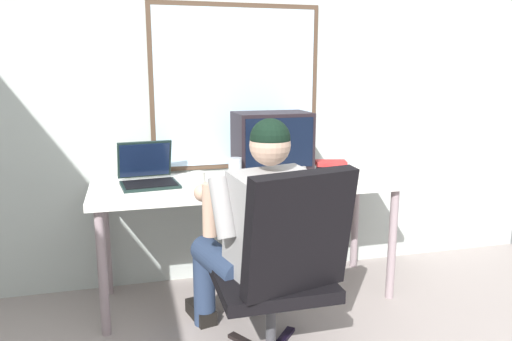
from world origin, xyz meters
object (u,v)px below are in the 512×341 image
Objects in this scene: person_seated at (256,230)px; crt_monitor at (272,141)px; desk at (248,191)px; laptop at (147,173)px; office_chair at (284,262)px; wine_glass at (235,167)px; coffee_mug at (198,181)px; book_stack at (331,167)px.

crt_monitor is at bearing 66.43° from person_seated.
desk is 1.54× the size of person_seated.
laptop is at bearing 172.65° from desk.
wine_glass is (-0.08, 0.66, 0.31)m from office_chair.
laptop is 0.34m from coffee_mug.
laptop reaches higher than book_stack.
person_seated is at bearing 102.42° from office_chair.
wine_glass is 0.79× the size of book_stack.
laptop is 1.73× the size of book_stack.
office_chair is 2.18× the size of crt_monitor.
wine_glass is (0.47, -0.22, 0.05)m from laptop.
person_seated is (-0.09, -0.53, -0.06)m from desk.
person_seated is at bearing -86.97° from wine_glass.
person_seated is at bearing -99.22° from desk.
wine_glass is at bearing -127.11° from desk.
crt_monitor is at bearing 20.26° from coffee_mug.
laptop is (-0.58, 0.07, 0.13)m from desk.
desk is 0.60m from laptop.
office_chair is 0.73m from wine_glass.
crt_monitor reaches higher than coffee_mug.
laptop is 3.73× the size of coffee_mug.
wine_glass is at bearing -165.36° from book_stack.
person_seated is (-0.06, 0.27, 0.07)m from office_chair.
coffee_mug reaches higher than book_stack.
laptop is at bearing 141.13° from coffee_mug.
crt_monitor is at bearing 77.27° from office_chair.
laptop is at bearing 122.35° from office_chair.
desk is at bearing -176.86° from book_stack.
desk is 0.81m from office_chair.
office_chair is at bearing -124.78° from book_stack.
crt_monitor is 0.76m from laptop.
crt_monitor reaches higher than desk.
crt_monitor is 0.54m from coffee_mug.
wine_glass is (-0.11, -0.14, 0.18)m from desk.
book_stack is at bearing 55.22° from office_chair.
person_seated reaches higher than book_stack.
book_stack is at bearing 41.45° from person_seated.
book_stack is (0.55, 0.03, 0.11)m from desk.
crt_monitor is at bearing 13.46° from desk.
laptop is at bearing 177.73° from book_stack.
office_chair is 0.76m from coffee_mug.
person_seated is at bearing -113.57° from crt_monitor.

